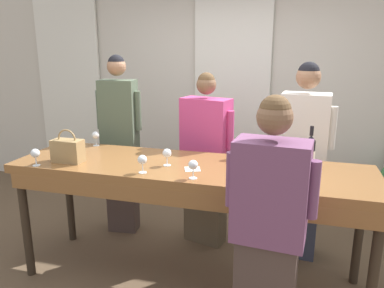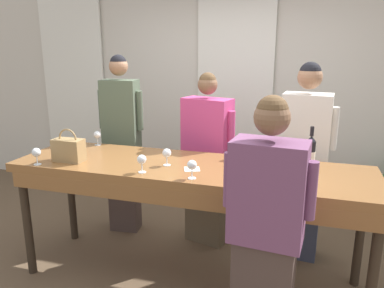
% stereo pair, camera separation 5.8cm
% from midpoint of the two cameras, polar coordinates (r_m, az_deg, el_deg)
% --- Properties ---
extents(ground_plane, '(18.00, 18.00, 0.00)m').
position_cam_midpoint_polar(ground_plane, '(3.39, -0.90, -19.70)').
color(ground_plane, brown).
extents(wall_back, '(12.00, 0.06, 2.80)m').
position_cam_midpoint_polar(wall_back, '(4.70, 5.83, 8.34)').
color(wall_back, beige).
rests_on(wall_back, ground_plane).
extents(curtain_panel_left, '(0.92, 0.03, 2.69)m').
position_cam_midpoint_polar(curtain_panel_left, '(5.51, -18.35, 8.01)').
color(curtain_panel_left, white).
rests_on(curtain_panel_left, ground_plane).
extents(curtain_panel_center, '(0.92, 0.03, 2.69)m').
position_cam_midpoint_polar(curtain_panel_center, '(4.65, 5.67, 7.57)').
color(curtain_panel_center, white).
rests_on(curtain_panel_center, ground_plane).
extents(tasting_bar, '(2.82, 0.78, 1.01)m').
position_cam_midpoint_polar(tasting_bar, '(2.95, -1.09, -5.01)').
color(tasting_bar, brown).
rests_on(tasting_bar, ground_plane).
extents(wine_bottle, '(0.07, 0.07, 0.33)m').
position_cam_midpoint_polar(wine_bottle, '(2.95, 16.99, -1.25)').
color(wine_bottle, black).
rests_on(wine_bottle, tasting_bar).
extents(handbag, '(0.24, 0.13, 0.27)m').
position_cam_midpoint_polar(handbag, '(3.16, -18.91, -0.90)').
color(handbag, '#997A4C').
rests_on(handbag, tasting_bar).
extents(wine_glass_front_left, '(0.07, 0.07, 0.14)m').
position_cam_midpoint_polar(wine_glass_front_left, '(3.00, 7.34, -1.04)').
color(wine_glass_front_left, white).
rests_on(wine_glass_front_left, tasting_bar).
extents(wine_glass_front_mid, '(0.07, 0.07, 0.14)m').
position_cam_midpoint_polar(wine_glass_front_mid, '(3.08, 6.00, -0.57)').
color(wine_glass_front_mid, white).
rests_on(wine_glass_front_mid, tasting_bar).
extents(wine_glass_front_right, '(0.07, 0.07, 0.14)m').
position_cam_midpoint_polar(wine_glass_front_right, '(3.60, -14.92, 1.23)').
color(wine_glass_front_right, white).
rests_on(wine_glass_front_right, tasting_bar).
extents(wine_glass_center_left, '(0.07, 0.07, 0.14)m').
position_cam_midpoint_polar(wine_glass_center_left, '(2.61, -0.47, -3.30)').
color(wine_glass_center_left, white).
rests_on(wine_glass_center_left, tasting_bar).
extents(wine_glass_center_mid, '(0.07, 0.07, 0.14)m').
position_cam_midpoint_polar(wine_glass_center_mid, '(3.15, -23.27, -1.38)').
color(wine_glass_center_mid, white).
rests_on(wine_glass_center_mid, tasting_bar).
extents(wine_glass_center_right, '(0.07, 0.07, 0.14)m').
position_cam_midpoint_polar(wine_glass_center_right, '(2.76, -8.18, -2.49)').
color(wine_glass_center_right, white).
rests_on(wine_glass_center_right, tasting_bar).
extents(wine_glass_back_left, '(0.07, 0.07, 0.14)m').
position_cam_midpoint_polar(wine_glass_back_left, '(2.90, -4.42, -1.48)').
color(wine_glass_back_left, white).
rests_on(wine_glass_back_left, tasting_bar).
extents(wine_glass_back_mid, '(0.07, 0.07, 0.14)m').
position_cam_midpoint_polar(wine_glass_back_mid, '(2.78, 11.84, -2.48)').
color(wine_glass_back_mid, white).
rests_on(wine_glass_back_mid, tasting_bar).
extents(napkin, '(0.15, 0.15, 0.00)m').
position_cam_midpoint_polar(napkin, '(2.83, -0.53, -3.85)').
color(napkin, white).
rests_on(napkin, tasting_bar).
extents(pen, '(0.03, 0.14, 0.01)m').
position_cam_midpoint_polar(pen, '(2.56, 8.92, -6.05)').
color(pen, black).
rests_on(pen, tasting_bar).
extents(guest_olive_jacket, '(0.47, 0.25, 1.84)m').
position_cam_midpoint_polar(guest_olive_jacket, '(3.88, -11.30, 0.09)').
color(guest_olive_jacket, '#473833').
rests_on(guest_olive_jacket, ground_plane).
extents(guest_pink_top, '(0.57, 0.33, 1.69)m').
position_cam_midpoint_polar(guest_pink_top, '(3.60, 1.62, -2.46)').
color(guest_pink_top, brown).
rests_on(guest_pink_top, ground_plane).
extents(guest_cream_sweater, '(0.52, 0.30, 1.79)m').
position_cam_midpoint_polar(guest_cream_sweater, '(3.49, 15.94, -2.60)').
color(guest_cream_sweater, '#383D51').
rests_on(guest_cream_sweater, ground_plane).
extents(host_pouring, '(0.55, 0.29, 1.66)m').
position_cam_midpoint_polar(host_pouring, '(2.35, 10.83, -12.75)').
color(host_pouring, '#473833').
rests_on(host_pouring, ground_plane).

